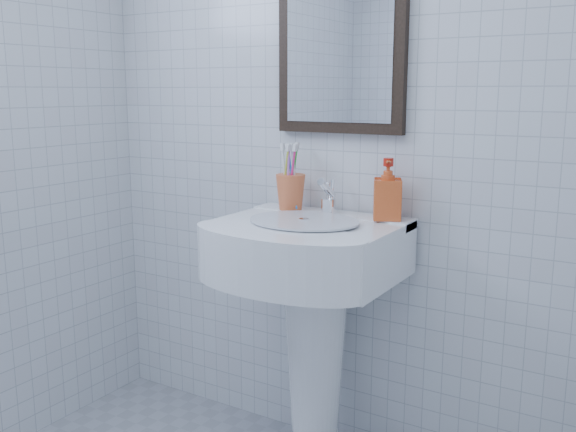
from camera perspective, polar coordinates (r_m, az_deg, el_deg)
The scene contains 6 objects.
wall_back at distance 2.39m, azimuth 4.97°, elevation 7.62°, with size 2.20×0.02×2.50m, color silver.
washbasin at distance 2.33m, azimuth 2.16°, elevation -7.70°, with size 0.62×0.46×0.96m.
faucet at distance 2.33m, azimuth 3.60°, elevation 1.51°, with size 0.06×0.12×0.14m.
toothbrush_cup at distance 2.41m, azimuth 0.23°, elevation 2.15°, with size 0.11×0.11×0.13m, color #DB6536, non-canonical shape.
soap_dispenser at distance 2.24m, azimuth 8.84°, elevation 2.35°, with size 0.09×0.10×0.21m, color #BB3A12.
wall_mirror at distance 2.38m, azimuth 4.68°, elevation 14.85°, with size 0.50×0.04×0.62m.
Camera 1 is at (1.07, -0.93, 1.39)m, focal length 40.00 mm.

